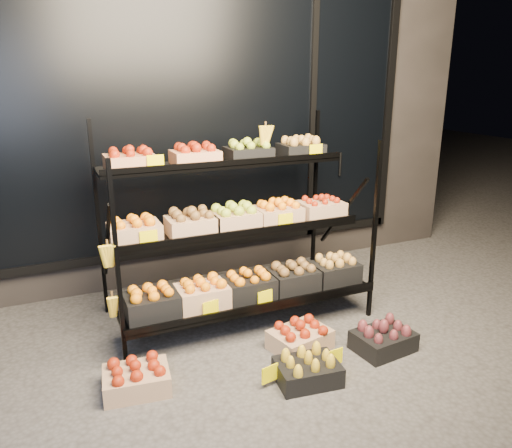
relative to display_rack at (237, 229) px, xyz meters
name	(u,v)px	position (x,y,z in m)	size (l,w,h in m)	color
ground	(269,351)	(0.02, -0.60, -0.79)	(24.00, 24.00, 0.00)	#514F4C
building	(171,96)	(0.02, 1.99, 0.96)	(6.00, 2.08, 3.50)	#2D2826
display_rack	(237,229)	(0.00, 0.00, 0.00)	(2.18, 1.02, 1.69)	black
tag_floor_a	(270,379)	(-0.16, -1.00, -0.73)	(0.13, 0.01, 0.12)	#FFE900
tag_floor_b	(335,362)	(0.34, -1.00, -0.73)	(0.13, 0.01, 0.12)	#FFE900
floor_crate_left	(136,377)	(-0.98, -0.68, -0.69)	(0.46, 0.36, 0.21)	tan
floor_crate_midleft	(308,369)	(0.09, -1.04, -0.69)	(0.45, 0.35, 0.21)	black
floor_crate_midright	(300,336)	(0.25, -0.65, -0.69)	(0.49, 0.40, 0.21)	tan
floor_crate_right	(383,338)	(0.81, -0.92, -0.69)	(0.46, 0.36, 0.21)	black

